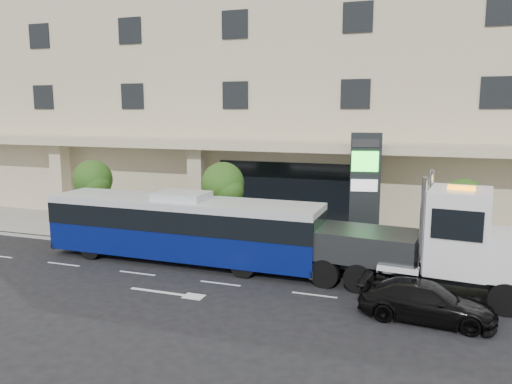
# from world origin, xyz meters

# --- Properties ---
(ground) EXTENTS (120.00, 120.00, 0.00)m
(ground) POSITION_xyz_m (0.00, 0.00, 0.00)
(ground) COLOR black
(ground) RESTS_ON ground
(sidewalk) EXTENTS (120.00, 6.00, 0.15)m
(sidewalk) POSITION_xyz_m (0.00, 5.00, 0.07)
(sidewalk) COLOR gray
(sidewalk) RESTS_ON ground
(curb) EXTENTS (120.00, 0.30, 0.15)m
(curb) POSITION_xyz_m (0.00, 2.00, 0.07)
(curb) COLOR gray
(curb) RESTS_ON ground
(convention_center) EXTENTS (60.00, 17.60, 20.00)m
(convention_center) POSITION_xyz_m (-0.00, 15.42, 9.97)
(convention_center) COLOR #C5B693
(convention_center) RESTS_ON ground
(tree_left) EXTENTS (2.27, 2.20, 4.22)m
(tree_left) POSITION_xyz_m (-9.97, 3.59, 3.11)
(tree_left) COLOR #422B19
(tree_left) RESTS_ON sidewalk
(tree_mid) EXTENTS (2.28, 2.20, 4.38)m
(tree_mid) POSITION_xyz_m (-1.97, 3.59, 3.26)
(tree_mid) COLOR #422B19
(tree_mid) RESTS_ON sidewalk
(tree_right) EXTENTS (2.10, 2.00, 4.04)m
(tree_right) POSITION_xyz_m (9.53, 3.59, 3.04)
(tree_right) COLOR #422B19
(tree_right) RESTS_ON sidewalk
(city_bus) EXTENTS (13.29, 2.95, 3.36)m
(city_bus) POSITION_xyz_m (-2.89, 0.74, 1.71)
(city_bus) COLOR black
(city_bus) RESTS_ON ground
(tow_truck) EXTENTS (10.53, 3.51, 4.77)m
(tow_truck) POSITION_xyz_m (8.24, 0.20, 1.96)
(tow_truck) COLOR #2D3033
(tow_truck) RESTS_ON ground
(black_sedan) EXTENTS (4.67, 2.17, 1.32)m
(black_sedan) POSITION_xyz_m (8.12, -2.53, 0.66)
(black_sedan) COLOR black
(black_sedan) RESTS_ON ground
(signage_pylon) EXTENTS (1.54, 0.80, 5.91)m
(signage_pylon) POSITION_xyz_m (5.02, 5.02, 3.15)
(signage_pylon) COLOR black
(signage_pylon) RESTS_ON sidewalk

